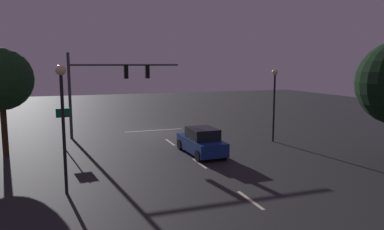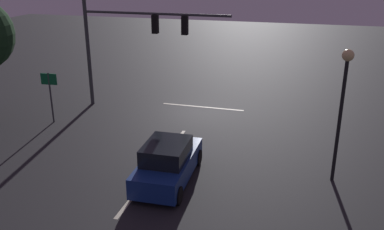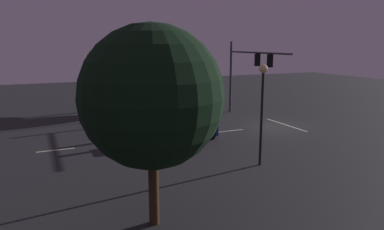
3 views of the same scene
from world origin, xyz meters
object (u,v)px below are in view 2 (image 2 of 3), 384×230
at_px(street_lamp_left_kerb, 343,92).
at_px(traffic_signal_assembly, 131,34).
at_px(car_approaching, 168,162).
at_px(route_sign, 50,87).

bearing_deg(street_lamp_left_kerb, traffic_signal_assembly, -28.90).
height_order(car_approaching, route_sign, route_sign).
bearing_deg(street_lamp_left_kerb, car_approaching, 15.92).
bearing_deg(route_sign, street_lamp_left_kerb, 169.41).
distance_m(car_approaching, route_sign, 9.35).
bearing_deg(car_approaching, traffic_signal_assembly, -58.97).
distance_m(car_approaching, street_lamp_left_kerb, 7.18).
relative_size(traffic_signal_assembly, route_sign, 3.11).
xyz_separation_m(car_approaching, route_sign, (8.11, -4.50, 1.20)).
xyz_separation_m(street_lamp_left_kerb, route_sign, (14.43, -2.70, -1.68)).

